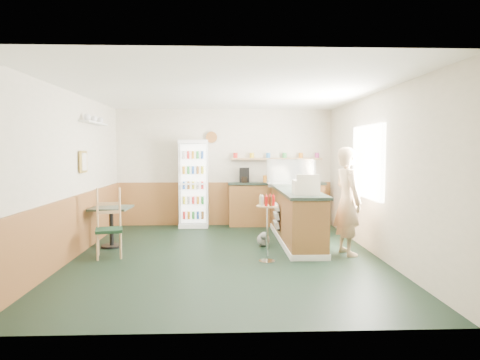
{
  "coord_description": "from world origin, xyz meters",
  "views": [
    {
      "loc": [
        -0.03,
        -6.99,
        1.75
      ],
      "look_at": [
        0.27,
        0.6,
        1.22
      ],
      "focal_mm": 32.0,
      "sensor_mm": 36.0,
      "label": 1
    }
  ],
  "objects_px": {
    "drinks_fridge": "(194,184)",
    "cash_register": "(306,187)",
    "shopkeeper": "(348,201)",
    "cafe_table": "(111,219)",
    "display_case": "(290,173)",
    "condiment_stand": "(267,217)",
    "cafe_chair": "(110,221)"
  },
  "relations": [
    {
      "from": "shopkeeper",
      "to": "cafe_table",
      "type": "height_order",
      "value": "shopkeeper"
    },
    {
      "from": "display_case",
      "to": "cafe_table",
      "type": "distance_m",
      "value": 3.63
    },
    {
      "from": "display_case",
      "to": "shopkeeper",
      "type": "bearing_deg",
      "value": -67.72
    },
    {
      "from": "drinks_fridge",
      "to": "cash_register",
      "type": "distance_m",
      "value": 3.36
    },
    {
      "from": "cash_register",
      "to": "cafe_chair",
      "type": "distance_m",
      "value": 3.29
    },
    {
      "from": "cash_register",
      "to": "cafe_chair",
      "type": "height_order",
      "value": "cash_register"
    },
    {
      "from": "drinks_fridge",
      "to": "cafe_chair",
      "type": "xyz_separation_m",
      "value": [
        -1.19,
        -2.67,
        -0.4
      ]
    },
    {
      "from": "display_case",
      "to": "cash_register",
      "type": "height_order",
      "value": "display_case"
    },
    {
      "from": "drinks_fridge",
      "to": "shopkeeper",
      "type": "xyz_separation_m",
      "value": [
        2.75,
        -2.72,
        -0.09
      ]
    },
    {
      "from": "shopkeeper",
      "to": "cafe_table",
      "type": "bearing_deg",
      "value": 68.99
    },
    {
      "from": "drinks_fridge",
      "to": "shopkeeper",
      "type": "height_order",
      "value": "drinks_fridge"
    },
    {
      "from": "condiment_stand",
      "to": "shopkeeper",
      "type": "bearing_deg",
      "value": 17.15
    },
    {
      "from": "shopkeeper",
      "to": "cafe_chair",
      "type": "distance_m",
      "value": 3.96
    },
    {
      "from": "condiment_stand",
      "to": "cafe_chair",
      "type": "relative_size",
      "value": 0.92
    },
    {
      "from": "condiment_stand",
      "to": "cafe_table",
      "type": "relative_size",
      "value": 1.42
    },
    {
      "from": "display_case",
      "to": "cafe_table",
      "type": "xyz_separation_m",
      "value": [
        -3.4,
        -1.01,
        -0.77
      ]
    },
    {
      "from": "cash_register",
      "to": "drinks_fridge",
      "type": "bearing_deg",
      "value": 129.6
    },
    {
      "from": "cash_register",
      "to": "shopkeeper",
      "type": "height_order",
      "value": "shopkeeper"
    },
    {
      "from": "display_case",
      "to": "shopkeeper",
      "type": "height_order",
      "value": "shopkeeper"
    },
    {
      "from": "cash_register",
      "to": "shopkeeper",
      "type": "relative_size",
      "value": 0.24
    },
    {
      "from": "cash_register",
      "to": "shopkeeper",
      "type": "bearing_deg",
      "value": -3.66
    },
    {
      "from": "drinks_fridge",
      "to": "shopkeeper",
      "type": "relative_size",
      "value": 1.1
    },
    {
      "from": "drinks_fridge",
      "to": "cash_register",
      "type": "relative_size",
      "value": 4.62
    },
    {
      "from": "cash_register",
      "to": "display_case",
      "type": "bearing_deg",
      "value": 91.83
    },
    {
      "from": "cafe_chair",
      "to": "drinks_fridge",
      "type": "bearing_deg",
      "value": 51.82
    },
    {
      "from": "cafe_table",
      "to": "cafe_chair",
      "type": "relative_size",
      "value": 0.65
    },
    {
      "from": "display_case",
      "to": "condiment_stand",
      "type": "xyz_separation_m",
      "value": [
        -0.7,
        -2.14,
        -0.58
      ]
    },
    {
      "from": "condiment_stand",
      "to": "cafe_table",
      "type": "distance_m",
      "value": 2.93
    },
    {
      "from": "drinks_fridge",
      "to": "cafe_table",
      "type": "relative_size",
      "value": 2.71
    },
    {
      "from": "cash_register",
      "to": "cafe_table",
      "type": "height_order",
      "value": "cash_register"
    },
    {
      "from": "shopkeeper",
      "to": "condiment_stand",
      "type": "bearing_deg",
      "value": 95.77
    },
    {
      "from": "drinks_fridge",
      "to": "display_case",
      "type": "height_order",
      "value": "drinks_fridge"
    }
  ]
}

